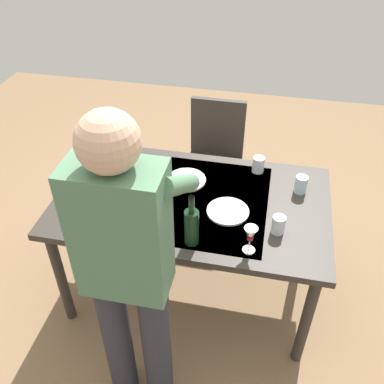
# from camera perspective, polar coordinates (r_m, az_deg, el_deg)

# --- Properties ---
(ground_plane) EXTENTS (6.00, 6.00, 0.00)m
(ground_plane) POSITION_cam_1_polar(r_m,az_deg,el_deg) (2.96, -0.00, -12.40)
(ground_plane) COLOR #846647
(dining_table) EXTENTS (1.53, 0.91, 0.77)m
(dining_table) POSITION_cam_1_polar(r_m,az_deg,el_deg) (2.46, -0.00, -2.31)
(dining_table) COLOR #332D28
(dining_table) RESTS_ON ground_plane
(chair_near) EXTENTS (0.40, 0.40, 0.91)m
(chair_near) POSITION_cam_1_polar(r_m,az_deg,el_deg) (3.21, 3.13, 5.19)
(chair_near) COLOR black
(chair_near) RESTS_ON ground_plane
(person_server) EXTENTS (0.42, 0.61, 1.69)m
(person_server) POSITION_cam_1_polar(r_m,az_deg,el_deg) (1.80, -8.54, -9.86)
(person_server) COLOR #2D2D38
(person_server) RESTS_ON ground_plane
(wine_bottle) EXTENTS (0.07, 0.07, 0.30)m
(wine_bottle) POSITION_cam_1_polar(r_m,az_deg,el_deg) (2.08, -0.06, -4.55)
(wine_bottle) COLOR black
(wine_bottle) RESTS_ON dining_table
(wine_glass_left) EXTENTS (0.07, 0.07, 0.15)m
(wine_glass_left) POSITION_cam_1_polar(r_m,az_deg,el_deg) (2.06, 7.80, -5.73)
(wine_glass_left) COLOR white
(wine_glass_left) RESTS_ON dining_table
(water_cup_near_left) EXTENTS (0.07, 0.07, 0.10)m
(water_cup_near_left) POSITION_cam_1_polar(r_m,az_deg,el_deg) (2.22, 11.45, -4.28)
(water_cup_near_left) COLOR silver
(water_cup_near_left) RESTS_ON dining_table
(water_cup_near_right) EXTENTS (0.07, 0.07, 0.10)m
(water_cup_near_right) POSITION_cam_1_polar(r_m,az_deg,el_deg) (2.51, 14.32, 0.99)
(water_cup_near_right) COLOR silver
(water_cup_near_right) RESTS_ON dining_table
(water_cup_far_left) EXTENTS (0.07, 0.07, 0.10)m
(water_cup_far_left) POSITION_cam_1_polar(r_m,az_deg,el_deg) (2.62, 8.83, 3.64)
(water_cup_far_left) COLOR silver
(water_cup_far_left) RESTS_ON dining_table
(serving_bowl_pasta) EXTENTS (0.30, 0.30, 0.07)m
(serving_bowl_pasta) POSITION_cam_1_polar(r_m,az_deg,el_deg) (2.46, -11.57, 0.00)
(serving_bowl_pasta) COLOR silver
(serving_bowl_pasta) RESTS_ON dining_table
(side_bowl_salad) EXTENTS (0.18, 0.18, 0.07)m
(side_bowl_salad) POSITION_cam_1_polar(r_m,az_deg,el_deg) (2.25, -6.31, -3.58)
(side_bowl_salad) COLOR silver
(side_bowl_salad) RESTS_ON dining_table
(dinner_plate_near) EXTENTS (0.23, 0.23, 0.01)m
(dinner_plate_near) POSITION_cam_1_polar(r_m,az_deg,el_deg) (2.33, 4.80, -2.57)
(dinner_plate_near) COLOR silver
(dinner_plate_near) RESTS_ON dining_table
(dinner_plate_far) EXTENTS (0.23, 0.23, 0.01)m
(dinner_plate_far) POSITION_cam_1_polar(r_m,az_deg,el_deg) (2.54, -0.73, 1.64)
(dinner_plate_far) COLOR silver
(dinner_plate_far) RESTS_ON dining_table
(table_knife) EXTENTS (0.06, 0.20, 0.00)m
(table_knife) POSITION_cam_1_polar(r_m,az_deg,el_deg) (2.66, -5.24, 3.35)
(table_knife) COLOR silver
(table_knife) RESTS_ON dining_table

